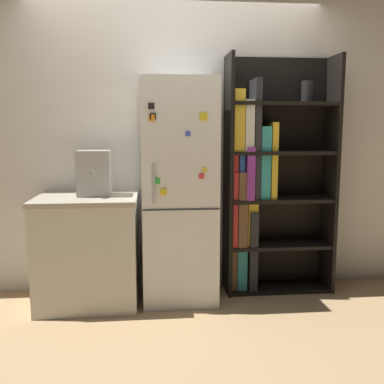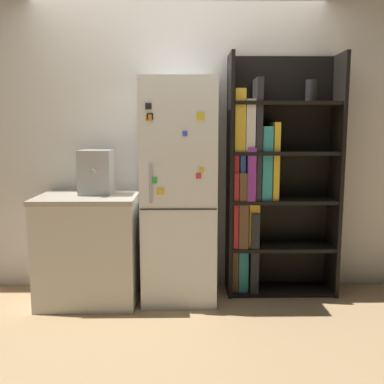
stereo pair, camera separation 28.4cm
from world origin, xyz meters
name	(u,v)px [view 2 (the right image)]	position (x,y,z in m)	size (l,w,h in m)	color
ground_plane	(179,304)	(0.00, 0.00, 0.00)	(16.00, 16.00, 0.00)	tan
wall_back	(179,143)	(0.00, 0.47, 1.30)	(8.00, 0.05, 2.60)	silver
refrigerator	(179,192)	(0.00, 0.16, 0.91)	(0.60, 0.60, 1.82)	white
bookshelf	(265,184)	(0.74, 0.31, 0.96)	(0.94, 0.34, 2.04)	black
kitchen_counter	(90,248)	(-0.75, 0.13, 0.45)	(0.81, 0.66, 0.89)	beige
espresso_machine	(96,172)	(-0.68, 0.18, 1.07)	(0.26, 0.30, 0.37)	#A5A39E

